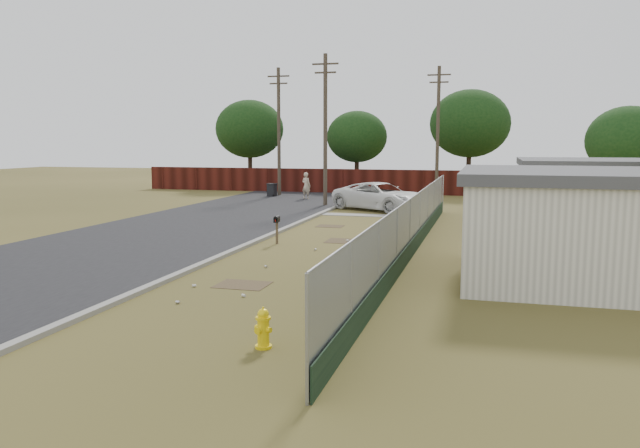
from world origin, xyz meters
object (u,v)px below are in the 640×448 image
(mailbox, at_px, (277,222))
(trash_bin, at_px, (272,190))
(pickup_truck, at_px, (380,196))
(pedestrian, at_px, (306,186))
(fire_hydrant, at_px, (263,329))

(mailbox, distance_m, trash_bin, 20.52)
(mailbox, height_order, pickup_truck, pickup_truck)
(pedestrian, bearing_deg, mailbox, 123.34)
(fire_hydrant, bearing_deg, pickup_truck, 94.48)
(pickup_truck, bearing_deg, mailbox, -159.12)
(fire_hydrant, xyz_separation_m, pickup_truck, (-1.88, 23.96, 0.41))
(fire_hydrant, height_order, trash_bin, trash_bin)
(fire_hydrant, relative_size, pedestrian, 0.44)
(fire_hydrant, bearing_deg, mailbox, 107.92)
(fire_hydrant, xyz_separation_m, mailbox, (-3.70, 11.45, 0.48))
(mailbox, relative_size, trash_bin, 1.18)
(fire_hydrant, relative_size, trash_bin, 0.87)
(pickup_truck, distance_m, pedestrian, 8.09)
(mailbox, bearing_deg, trash_bin, 110.15)
(pickup_truck, distance_m, trash_bin, 11.17)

